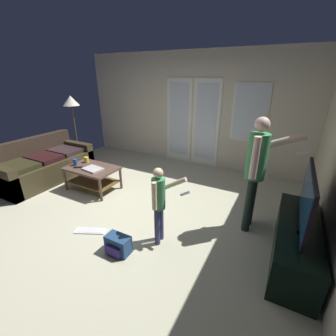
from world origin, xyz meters
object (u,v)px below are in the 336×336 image
leather_couch (44,166)px  cup_by_laptop (86,160)px  loose_keyboard (90,231)px  coffee_table (92,173)px  tv_stand (296,242)px  cup_near_edge (75,162)px  laptop_closed (93,169)px  flat_screen_tv (307,200)px  floor_lamp (71,104)px  backpack (118,245)px  person_adult (257,166)px  dvd_remote_slim (78,167)px  person_child (159,200)px

leather_couch → cup_by_laptop: 1.05m
loose_keyboard → coffee_table: bearing=132.3°
tv_stand → cup_near_edge: (-3.88, 0.15, 0.28)m
tv_stand → laptop_closed: bearing=177.6°
coffee_table → flat_screen_tv: 3.56m
floor_lamp → backpack: 4.07m
loose_keyboard → floor_lamp: bearing=140.4°
coffee_table → person_adult: 2.99m
loose_keyboard → dvd_remote_slim: 1.50m
cup_near_edge → dvd_remote_slim: (0.15, -0.07, -0.05)m
person_adult → cup_by_laptop: bearing=-179.4°
coffee_table → person_adult: bearing=3.6°
person_child → backpack: bearing=-130.2°
cup_by_laptop → coffee_table: bearing=-27.8°
floor_lamp → dvd_remote_slim: size_ratio=9.63×
tv_stand → person_adult: 1.03m
laptop_closed → dvd_remote_slim: bearing=-160.5°
laptop_closed → backpack: bearing=-28.9°
laptop_closed → cup_near_edge: 0.47m
flat_screen_tv → loose_keyboard: bearing=-162.8°
coffee_table → laptop_closed: laptop_closed is taller
leather_couch → tv_stand: (4.78, -0.07, -0.06)m
tv_stand → backpack: bearing=-154.7°
laptop_closed → cup_near_edge: size_ratio=2.83×
person_child → loose_keyboard: bearing=-163.0°
flat_screen_tv → dvd_remote_slim: flat_screen_tv is taller
person_adult → person_child: 1.38m
flat_screen_tv → laptop_closed: (-3.41, 0.14, -0.36)m
coffee_table → laptop_closed: 0.19m
person_child → floor_lamp: bearing=153.1°
coffee_table → cup_by_laptop: (-0.28, 0.15, 0.18)m
floor_lamp → dvd_remote_slim: floor_lamp is taller
laptop_closed → cup_by_laptop: 0.45m
coffee_table → dvd_remote_slim: dvd_remote_slim is taller
leather_couch → flat_screen_tv: bearing=-0.8°
person_adult → cup_by_laptop: size_ratio=14.68×
tv_stand → person_child: person_child is taller
tv_stand → floor_lamp: size_ratio=0.92×
dvd_remote_slim → person_child: bearing=-46.2°
backpack → tv_stand: bearing=25.3°
laptop_closed → cup_near_edge: (-0.46, 0.01, 0.05)m
tv_stand → loose_keyboard: (-2.59, -0.80, -0.24)m
cup_near_edge → cup_by_laptop: cup_near_edge is taller
cup_near_edge → leather_couch: bearing=-174.9°
laptop_closed → dvd_remote_slim: laptop_closed is taller
flat_screen_tv → dvd_remote_slim: size_ratio=6.68×
flat_screen_tv → cup_near_edge: (-3.87, 0.15, -0.31)m
floor_lamp → cup_by_laptop: bearing=-35.1°
person_child → person_adult: bearing=41.9°
cup_near_edge → dvd_remote_slim: 0.17m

